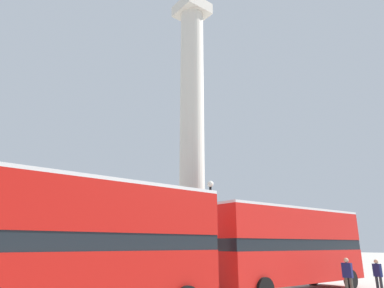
{
  "coord_description": "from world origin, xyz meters",
  "views": [
    {
      "loc": [
        -14.22,
        -18.03,
        2.34
      ],
      "look_at": [
        0.0,
        0.0,
        9.12
      ],
      "focal_mm": 32.0,
      "sensor_mm": 36.0,
      "label": 1
    }
  ],
  "objects_px": {
    "pedestrian_near_lamp": "(348,275)",
    "pedestrian_by_plinth": "(378,275)",
    "bus_b": "(73,242)",
    "equestrian_statue": "(14,258)",
    "monument_column": "(192,171)",
    "street_lamp": "(211,233)",
    "bus_a": "(290,245)"
  },
  "relations": [
    {
      "from": "pedestrian_near_lamp",
      "to": "pedestrian_by_plinth",
      "type": "relative_size",
      "value": 1.07
    },
    {
      "from": "bus_b",
      "to": "pedestrian_near_lamp",
      "type": "height_order",
      "value": "bus_b"
    },
    {
      "from": "pedestrian_near_lamp",
      "to": "monument_column",
      "type": "bearing_deg",
      "value": 11.88
    },
    {
      "from": "monument_column",
      "to": "pedestrian_by_plinth",
      "type": "height_order",
      "value": "monument_column"
    },
    {
      "from": "bus_a",
      "to": "pedestrian_near_lamp",
      "type": "xyz_separation_m",
      "value": [
        0.61,
        -2.72,
        -1.36
      ]
    },
    {
      "from": "pedestrian_by_plinth",
      "to": "equestrian_statue",
      "type": "bearing_deg",
      "value": 58.4
    },
    {
      "from": "bus_a",
      "to": "pedestrian_by_plinth",
      "type": "relative_size",
      "value": 6.34
    },
    {
      "from": "monument_column",
      "to": "equestrian_statue",
      "type": "distance_m",
      "value": 12.21
    },
    {
      "from": "pedestrian_by_plinth",
      "to": "street_lamp",
      "type": "bearing_deg",
      "value": 62.41
    },
    {
      "from": "pedestrian_near_lamp",
      "to": "bus_a",
      "type": "bearing_deg",
      "value": 10.33
    },
    {
      "from": "equestrian_statue",
      "to": "street_lamp",
      "type": "distance_m",
      "value": 12.14
    },
    {
      "from": "bus_b",
      "to": "pedestrian_by_plinth",
      "type": "distance_m",
      "value": 15.16
    },
    {
      "from": "monument_column",
      "to": "equestrian_statue",
      "type": "bearing_deg",
      "value": 148.49
    },
    {
      "from": "bus_b",
      "to": "equestrian_statue",
      "type": "relative_size",
      "value": 1.76
    },
    {
      "from": "bus_b",
      "to": "equestrian_statue",
      "type": "bearing_deg",
      "value": 83.82
    },
    {
      "from": "bus_a",
      "to": "pedestrian_near_lamp",
      "type": "bearing_deg",
      "value": -76.88
    },
    {
      "from": "street_lamp",
      "to": "pedestrian_near_lamp",
      "type": "bearing_deg",
      "value": -55.29
    },
    {
      "from": "street_lamp",
      "to": "pedestrian_near_lamp",
      "type": "xyz_separation_m",
      "value": [
        3.78,
        -5.46,
        -1.97
      ]
    },
    {
      "from": "monument_column",
      "to": "street_lamp",
      "type": "distance_m",
      "value": 5.75
    },
    {
      "from": "equestrian_statue",
      "to": "pedestrian_near_lamp",
      "type": "relative_size",
      "value": 3.42
    },
    {
      "from": "bus_b",
      "to": "street_lamp",
      "type": "bearing_deg",
      "value": 18.48
    },
    {
      "from": "equestrian_statue",
      "to": "monument_column",
      "type": "bearing_deg",
      "value": -44.0
    },
    {
      "from": "bus_a",
      "to": "pedestrian_by_plinth",
      "type": "bearing_deg",
      "value": -45.11
    },
    {
      "from": "bus_b",
      "to": "equestrian_statue",
      "type": "xyz_separation_m",
      "value": [
        0.96,
        12.45,
        -0.84
      ]
    },
    {
      "from": "bus_b",
      "to": "pedestrian_by_plinth",
      "type": "bearing_deg",
      "value": -11.55
    },
    {
      "from": "monument_column",
      "to": "pedestrian_by_plinth",
      "type": "distance_m",
      "value": 12.2
    },
    {
      "from": "monument_column",
      "to": "bus_b",
      "type": "distance_m",
      "value": 13.15
    },
    {
      "from": "pedestrian_near_lamp",
      "to": "pedestrian_by_plinth",
      "type": "height_order",
      "value": "pedestrian_near_lamp"
    },
    {
      "from": "monument_column",
      "to": "pedestrian_near_lamp",
      "type": "bearing_deg",
      "value": -75.79
    },
    {
      "from": "bus_b",
      "to": "street_lamp",
      "type": "relative_size",
      "value": 1.8
    },
    {
      "from": "pedestrian_near_lamp",
      "to": "pedestrian_by_plinth",
      "type": "distance_m",
      "value": 2.39
    },
    {
      "from": "pedestrian_near_lamp",
      "to": "pedestrian_by_plinth",
      "type": "bearing_deg",
      "value": -99.93
    }
  ]
}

